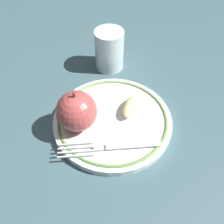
% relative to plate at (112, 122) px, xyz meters
% --- Properties ---
extents(ground_plane, '(2.00, 2.00, 0.00)m').
position_rel_plate_xyz_m(ground_plane, '(0.00, -0.00, -0.01)').
color(ground_plane, '#405F67').
extents(plate, '(0.22, 0.22, 0.02)m').
position_rel_plate_xyz_m(plate, '(0.00, 0.00, 0.00)').
color(plate, white).
rests_on(plate, ground_plane).
extents(apple_red_whole, '(0.07, 0.07, 0.08)m').
position_rel_plate_xyz_m(apple_red_whole, '(0.02, 0.06, 0.04)').
color(apple_red_whole, '#BF4D4A').
rests_on(apple_red_whole, plate).
extents(apple_slice_front, '(0.06, 0.06, 0.02)m').
position_rel_plate_xyz_m(apple_slice_front, '(0.00, -0.04, 0.02)').
color(apple_slice_front, beige).
rests_on(apple_slice_front, plate).
extents(fork, '(0.09, 0.16, 0.00)m').
position_rel_plate_xyz_m(fork, '(-0.05, 0.03, 0.01)').
color(fork, silver).
rests_on(fork, plate).
extents(drinking_glass, '(0.07, 0.07, 0.09)m').
position_rel_plate_xyz_m(drinking_glass, '(0.16, -0.08, 0.04)').
color(drinking_glass, white).
rests_on(drinking_glass, ground_plane).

